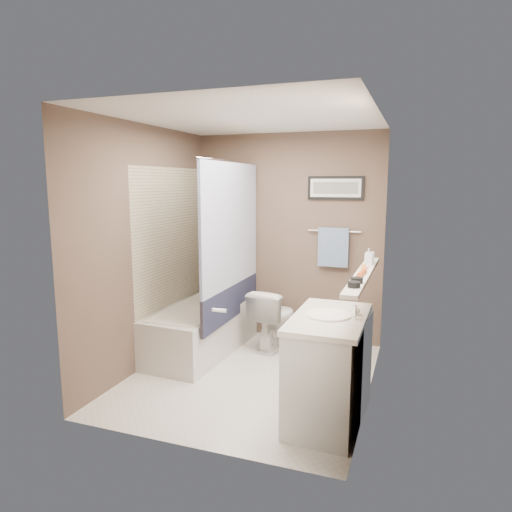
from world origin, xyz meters
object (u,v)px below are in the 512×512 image
(glass_jar, at_px, (370,257))
(candle_bowl_near, at_px, (354,285))
(vanity, at_px, (329,371))
(candle_bowl_far, at_px, (357,280))
(soap_bottle, at_px, (369,257))
(toilet, at_px, (274,318))
(bathtub, at_px, (201,329))
(hair_brush_back, at_px, (364,269))
(hair_brush_front, at_px, (361,273))

(glass_jar, bearing_deg, candle_bowl_near, -90.00)
(vanity, xyz_separation_m, candle_bowl_far, (0.19, -0.02, 0.73))
(vanity, bearing_deg, candle_bowl_far, -1.59)
(vanity, bearing_deg, soap_bottle, 79.92)
(toilet, relative_size, candle_bowl_far, 7.54)
(candle_bowl_far, bearing_deg, bathtub, 150.84)
(hair_brush_back, xyz_separation_m, soap_bottle, (0.00, 0.33, 0.05))
(bathtub, relative_size, hair_brush_back, 6.82)
(bathtub, height_order, soap_bottle, soap_bottle)
(hair_brush_back, bearing_deg, toilet, 138.69)
(vanity, height_order, hair_brush_front, hair_brush_front)
(toilet, xyz_separation_m, vanity, (0.88, -1.37, 0.06))
(candle_bowl_near, relative_size, glass_jar, 0.90)
(candle_bowl_near, bearing_deg, hair_brush_back, 90.00)
(hair_brush_back, distance_m, glass_jar, 0.45)
(bathtub, bearing_deg, hair_brush_front, -18.92)
(soap_bottle, bearing_deg, candle_bowl_far, -90.00)
(hair_brush_front, height_order, soap_bottle, soap_bottle)
(toilet, xyz_separation_m, candle_bowl_far, (1.06, -1.39, 0.80))
(bathtub, relative_size, glass_jar, 15.00)
(glass_jar, xyz_separation_m, soap_bottle, (0.00, -0.12, 0.02))
(toilet, height_order, vanity, vanity)
(soap_bottle, bearing_deg, candle_bowl_near, -90.00)
(candle_bowl_near, relative_size, hair_brush_front, 0.41)
(candle_bowl_near, relative_size, candle_bowl_far, 1.00)
(bathtub, height_order, candle_bowl_far, candle_bowl_far)
(hair_brush_front, xyz_separation_m, glass_jar, (0.00, 0.63, 0.03))
(toilet, distance_m, soap_bottle, 1.49)
(candle_bowl_far, bearing_deg, toilet, 127.38)
(vanity, relative_size, candle_bowl_far, 10.00)
(toilet, bearing_deg, bathtub, 37.61)
(glass_jar, bearing_deg, vanity, -101.77)
(toilet, xyz_separation_m, candle_bowl_near, (1.06, -1.55, 0.80))
(hair_brush_front, height_order, hair_brush_back, same)
(hair_brush_front, bearing_deg, soap_bottle, 90.00)
(hair_brush_front, bearing_deg, glass_jar, 90.00)
(bathtub, xyz_separation_m, candle_bowl_far, (1.79, -1.00, 0.89))
(candle_bowl_near, bearing_deg, toilet, 124.51)
(vanity, relative_size, candle_bowl_near, 10.00)
(glass_jar, bearing_deg, soap_bottle, -90.00)
(candle_bowl_near, distance_m, hair_brush_back, 0.61)
(hair_brush_front, bearing_deg, candle_bowl_far, -90.00)
(candle_bowl_far, xyz_separation_m, hair_brush_front, (0.00, 0.27, 0.00))
(bathtub, distance_m, vanity, 1.88)
(bathtub, relative_size, vanity, 1.67)
(vanity, xyz_separation_m, candle_bowl_near, (0.19, -0.17, 0.73))
(vanity, height_order, candle_bowl_near, candle_bowl_near)
(vanity, distance_m, candle_bowl_far, 0.76)
(candle_bowl_far, distance_m, hair_brush_back, 0.46)
(toilet, distance_m, candle_bowl_near, 2.04)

